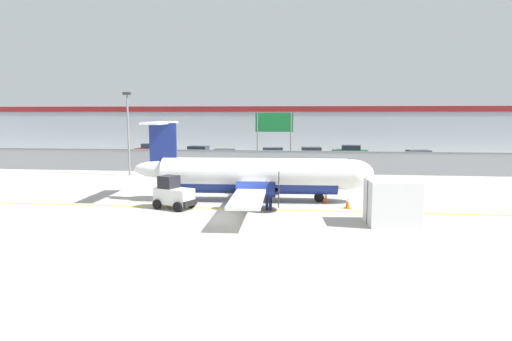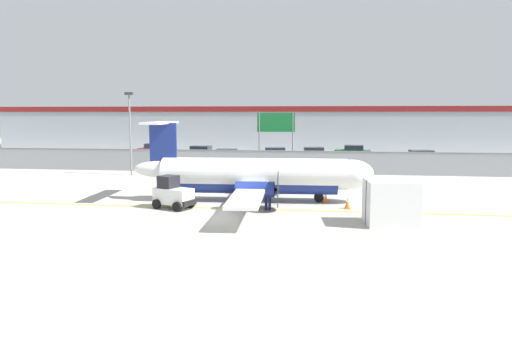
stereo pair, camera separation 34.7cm
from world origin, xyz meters
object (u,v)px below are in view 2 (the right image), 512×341
Objects in this scene: cargo_container at (391,203)px; traffic_cone_near_left at (347,203)px; parked_car_0 at (155,150)px; parked_car_2 at (226,156)px; parked_car_4 at (313,154)px; parked_car_5 at (353,152)px; parked_car_3 at (276,155)px; apron_light_pole at (130,126)px; baggage_tug at (173,194)px; parked_car_1 at (200,153)px; ground_crew_worker at (268,193)px; traffic_cone_near_right at (326,198)px; commuter_airplane at (258,176)px; highway_sign at (276,127)px; parked_car_6 at (420,158)px.

cargo_container is 4.12m from traffic_cone_near_left.
parked_car_0 is 0.98× the size of parked_car_2.
parked_car_4 and parked_car_5 have the same top height.
parked_car_5 is (4.73, 3.84, 0.00)m from parked_car_4.
traffic_cone_near_left is at bearing -82.55° from parked_car_3.
parked_car_2 is 0.60× the size of apron_light_pole.
baggage_tug reaches higher than parked_car_0.
ground_crew_worker is at bearing 118.77° from parked_car_1.
parked_car_5 is at bearing 22.26° from parked_car_3.
apron_light_pole is (-6.65, -9.34, 3.41)m from parked_car_2.
parked_car_0 is (-23.69, 32.53, -0.21)m from cargo_container.
traffic_cone_near_right is 0.09× the size of apron_light_pole.
commuter_airplane is at bearing -61.60° from parked_car_0.
parked_car_4 reaches higher than traffic_cone_near_left.
baggage_tug is at bearing 107.87° from parked_car_1.
cargo_container is 22.31m from highway_sign.
parked_car_5 is at bearing 82.24° from traffic_cone_near_right.
parked_car_4 is 1.00× the size of parked_car_5.
traffic_cone_near_left is at bearing -72.38° from ground_crew_worker.
commuter_airplane is 3.69× the size of parked_car_2.
apron_light_pole reaches higher than parked_car_5.
parked_car_2 is (-11.36, 21.47, 0.58)m from traffic_cone_near_left.
ground_crew_worker is 23.49m from parked_car_2.
traffic_cone_near_right is (4.15, -0.01, -1.29)m from commuter_airplane.
parked_car_6 is at bearing 19.28° from highway_sign.
parked_car_3 and parked_car_4 have the same top height.
parked_car_5 is 0.59× the size of apron_light_pole.
parked_car_2 is 11.97m from apron_light_pole.
commuter_airplane reaches higher than parked_car_3.
parked_car_5 is 9.28m from parked_car_6.
parked_car_0 is 16.35m from parked_car_3.
traffic_cone_near_right is 34.30m from parked_car_0.
traffic_cone_near_right is at bearing 57.38° from parked_car_6.
parked_car_4 is at bearing 92.52° from cargo_container.
parked_car_4 is at bearing 79.83° from commuter_airplane.
ground_crew_worker is 0.39× the size of parked_car_1.
commuter_airplane reaches higher than cargo_container.
parked_car_0 is 24.42m from parked_car_5.
parked_car_2 is 1.01× the size of parked_car_5.
ground_crew_worker and parked_car_3 have the same top height.
parked_car_4 is (2.30, 26.26, -0.06)m from ground_crew_worker.
traffic_cone_near_right is 22.99m from parked_car_6.
parked_car_6 is (30.67, -6.67, 0.00)m from parked_car_0.
highway_sign is at bearing 59.85° from parked_car_5.
parked_car_5 is (17.77, 3.57, 0.00)m from parked_car_1.
commuter_airplane is 8.86m from cargo_container.
parked_car_0 is 0.98× the size of parked_car_3.
traffic_cone_near_left is at bearing 112.28° from parked_car_2.
parked_car_0 and parked_car_6 have the same top height.
parked_car_2 is at bearing 117.89° from traffic_cone_near_left.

